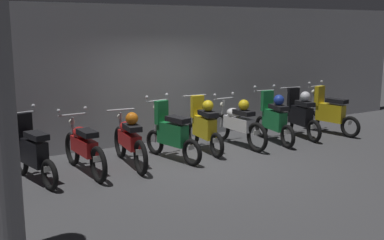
% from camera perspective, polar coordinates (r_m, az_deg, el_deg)
% --- Properties ---
extents(ground_plane, '(80.00, 80.00, 0.00)m').
position_cam_1_polar(ground_plane, '(9.44, 1.78, -5.19)').
color(ground_plane, '#424244').
extents(back_wall, '(16.17, 0.30, 3.13)m').
position_cam_1_polar(back_wall, '(11.09, -4.69, 5.47)').
color(back_wall, '#ADADB2').
rests_on(back_wall, ground).
extents(motorbike_slot_1, '(0.58, 1.67, 1.29)m').
position_cam_1_polar(motorbike_slot_1, '(8.65, -18.57, -3.68)').
color(motorbike_slot_1, black).
rests_on(motorbike_slot_1, ground).
extents(motorbike_slot_2, '(0.59, 1.95, 1.15)m').
position_cam_1_polar(motorbike_slot_2, '(8.92, -12.86, -3.18)').
color(motorbike_slot_2, black).
rests_on(motorbike_slot_2, ground).
extents(motorbike_slot_3, '(0.56, 1.95, 1.08)m').
position_cam_1_polar(motorbike_slot_3, '(9.23, -7.52, -2.29)').
color(motorbike_slot_3, black).
rests_on(motorbike_slot_3, ground).
extents(motorbike_slot_4, '(0.59, 1.67, 1.29)m').
position_cam_1_polar(motorbike_slot_4, '(9.58, -2.51, -1.69)').
color(motorbike_slot_4, black).
rests_on(motorbike_slot_4, ground).
extents(motorbike_slot_5, '(0.56, 1.68, 1.18)m').
position_cam_1_polar(motorbike_slot_5, '(10.21, 1.44, -0.67)').
color(motorbike_slot_5, black).
rests_on(motorbike_slot_5, ground).
extents(motorbike_slot_6, '(0.59, 1.95, 1.15)m').
position_cam_1_polar(motorbike_slot_6, '(10.72, 5.53, -0.35)').
color(motorbike_slot_6, black).
rests_on(motorbike_slot_6, ground).
extents(motorbike_slot_7, '(0.58, 1.67, 1.29)m').
position_cam_1_polar(motorbike_slot_7, '(11.15, 9.79, 0.20)').
color(motorbike_slot_7, black).
rests_on(motorbike_slot_7, ground).
extents(motorbike_slot_8, '(0.56, 1.67, 1.18)m').
position_cam_1_polar(motorbike_slot_8, '(11.82, 12.82, 0.69)').
color(motorbike_slot_8, black).
rests_on(motorbike_slot_8, ground).
extents(motorbike_slot_9, '(0.58, 1.67, 1.29)m').
position_cam_1_polar(motorbike_slot_9, '(12.40, 16.10, 0.84)').
color(motorbike_slot_9, black).
rests_on(motorbike_slot_9, ground).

